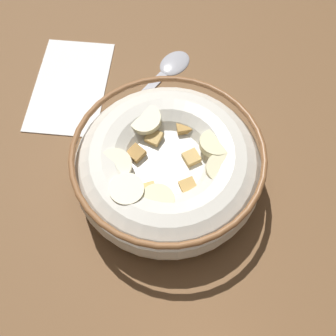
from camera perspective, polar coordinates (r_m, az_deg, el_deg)
The scene contains 4 objects.
ground_plane at distance 47.11cm, azimuth -0.00°, elevation -2.32°, with size 111.99×111.99×2.00cm, color brown.
cereal_bowl at distance 43.26cm, azimuth -0.02°, elevation 0.19°, with size 18.80×18.80×6.26cm.
spoon at distance 54.29cm, azimuth -0.42°, elevation 12.55°, with size 12.82×12.18×0.80cm.
folded_napkin at distance 54.44cm, azimuth -12.67°, elevation 10.54°, with size 14.18×8.51×0.30cm, color white.
Camera 1 is at (20.71, -2.01, 41.26)cm, focal length 46.51 mm.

